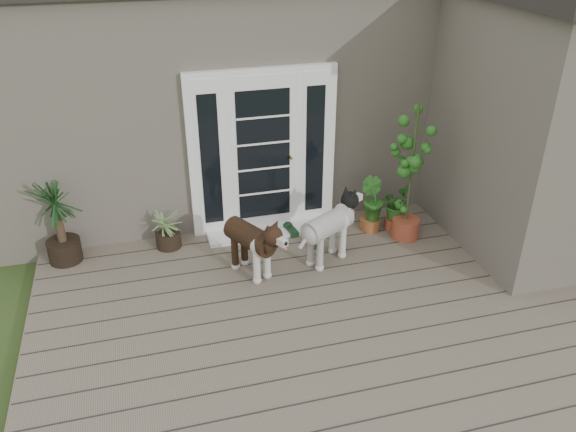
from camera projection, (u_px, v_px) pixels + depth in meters
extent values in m
cube|color=#6B5B4C|center=(331.00, 327.00, 6.13)|extent=(6.20, 4.60, 0.12)
cube|color=#665E54|center=(245.00, 81.00, 9.01)|extent=(7.40, 4.00, 3.10)
cube|color=#665E54|center=(533.00, 133.00, 7.01)|extent=(1.60, 2.40, 3.10)
cube|color=white|center=(263.00, 152.00, 7.40)|extent=(1.90, 0.14, 2.15)
cube|color=white|center=(268.00, 231.00, 7.73)|extent=(1.60, 0.40, 0.05)
imported|color=#1A5C20|center=(395.00, 211.00, 7.72)|extent=(0.57, 0.57, 0.52)
imported|color=#185418|center=(371.00, 212.00, 7.71)|extent=(0.47, 0.47, 0.53)
imported|color=#164D17|center=(440.00, 190.00, 8.17)|extent=(0.55, 0.55, 0.63)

